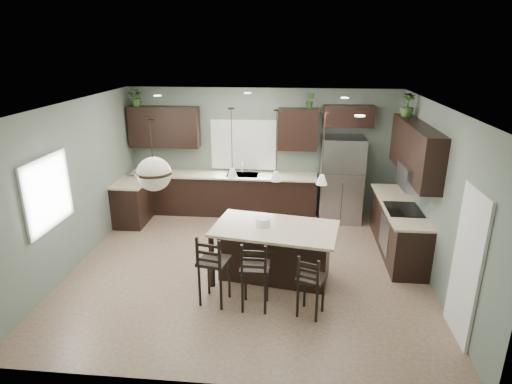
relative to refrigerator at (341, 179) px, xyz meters
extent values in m
plane|color=#9E8466|center=(-1.76, -2.32, -0.93)|extent=(6.00, 6.00, 0.00)
cube|color=white|center=(1.22, -3.87, 0.09)|extent=(0.04, 0.82, 2.04)
cube|color=white|center=(-2.16, 0.41, 0.62)|extent=(1.35, 0.02, 1.00)
cube|color=white|center=(-4.74, -3.12, 0.62)|extent=(0.02, 1.10, 1.00)
cube|color=black|center=(-4.46, -0.62, -0.48)|extent=(0.60, 0.90, 0.90)
cube|color=beige|center=(-4.44, -0.62, -0.01)|extent=(0.66, 0.96, 0.04)
cube|color=black|center=(-2.61, 0.13, -0.48)|extent=(4.20, 0.60, 0.90)
cube|color=beige|center=(-2.61, 0.11, -0.01)|extent=(4.20, 0.66, 0.04)
cube|color=gray|center=(-2.16, 0.11, 0.01)|extent=(0.70, 0.45, 0.01)
cylinder|color=silver|center=(-2.16, 0.08, 0.16)|extent=(0.02, 0.02, 0.28)
cube|color=black|center=(-3.91, 0.26, 1.02)|extent=(1.55, 0.34, 0.90)
cube|color=black|center=(-0.96, 0.26, 1.02)|extent=(0.85, 0.34, 0.90)
cube|color=black|center=(0.09, 0.26, 1.32)|extent=(1.05, 0.34, 0.45)
cube|color=black|center=(0.94, -1.45, -0.48)|extent=(0.60, 2.35, 0.90)
cube|color=beige|center=(0.92, -1.45, -0.01)|extent=(0.66, 2.35, 0.04)
cube|color=black|center=(0.92, -1.72, 0.02)|extent=(0.58, 0.75, 0.02)
cube|color=gray|center=(0.64, -1.72, -0.48)|extent=(0.01, 0.72, 0.60)
cube|color=black|center=(1.07, -1.45, 1.02)|extent=(0.34, 2.35, 0.90)
cube|color=gray|center=(1.02, -1.72, 0.62)|extent=(0.40, 0.75, 0.40)
cube|color=gray|center=(0.00, 0.00, 0.00)|extent=(0.90, 0.74, 1.85)
cube|color=black|center=(-1.28, -2.67, -0.46)|extent=(2.12, 1.42, 0.92)
cylinder|color=white|center=(-1.48, -2.64, 0.07)|extent=(0.24, 0.24, 0.14)
cube|color=black|center=(-2.13, -3.43, -0.36)|extent=(0.49, 0.49, 1.13)
cube|color=black|center=(-1.52, -3.51, -0.38)|extent=(0.41, 0.41, 1.10)
cube|color=black|center=(-0.72, -3.62, -0.44)|extent=(0.47, 0.47, 0.97)
imported|color=#2C5224|center=(-4.47, 0.23, 1.67)|extent=(0.42, 0.39, 0.39)
imported|color=#2E5525|center=(-0.72, 0.23, 1.64)|extent=(0.23, 0.20, 0.34)
imported|color=#375425|center=(1.04, -0.69, 1.69)|extent=(0.29, 0.29, 0.43)
plane|color=slate|center=(-1.76, 0.43, 0.48)|extent=(6.00, 0.00, 6.00)
plane|color=slate|center=(-1.76, -5.07, 0.48)|extent=(6.00, 0.00, 6.00)
plane|color=slate|center=(-4.76, -2.32, 0.48)|extent=(0.00, 5.50, 5.50)
plane|color=slate|center=(1.24, -2.32, 0.48)|extent=(0.00, 5.50, 5.50)
plane|color=white|center=(-1.76, -2.32, 1.87)|extent=(6.00, 6.00, 0.00)
camera|label=1|loc=(-0.99, -8.92, 2.77)|focal=30.00mm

